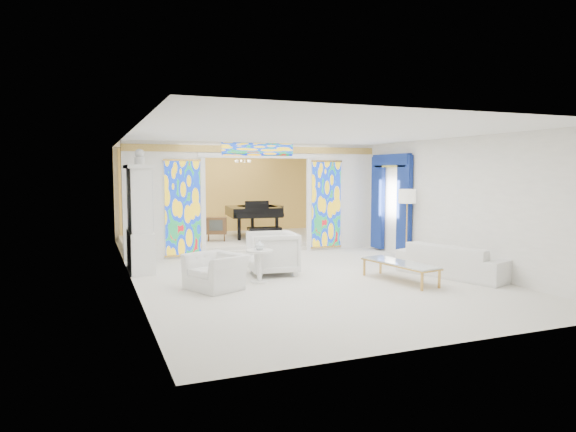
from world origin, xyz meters
name	(u,v)px	position (x,y,z in m)	size (l,w,h in m)	color
floor	(283,266)	(0.00, 0.00, 0.00)	(12.00, 12.00, 0.00)	silver
ceiling	(283,138)	(0.00, 0.00, 3.00)	(7.00, 12.00, 0.02)	white
wall_back	(221,193)	(0.00, 6.00, 1.50)	(7.00, 0.02, 3.00)	white
wall_front	(452,230)	(0.00, -6.00, 1.50)	(7.00, 0.02, 3.00)	white
wall_left	(128,206)	(-3.50, 0.00, 1.50)	(0.02, 12.00, 3.00)	white
wall_right	(409,200)	(3.50, 0.00, 1.50)	(0.02, 12.00, 3.00)	white
partition_wall	(257,193)	(0.00, 2.00, 1.65)	(7.00, 0.22, 3.00)	white
stained_glass_left	(183,208)	(-2.03, 1.89, 1.30)	(0.90, 0.04, 2.40)	gold
stained_glass_right	(326,204)	(2.03, 1.89, 1.30)	(0.90, 0.04, 2.40)	gold
stained_glass_transom	(258,149)	(0.00, 1.89, 2.82)	(2.00, 0.04, 0.34)	gold
alcove_platform	(236,240)	(0.00, 4.10, 0.09)	(6.80, 3.80, 0.18)	silver
gold_curtain_back	(222,193)	(0.00, 5.88, 1.50)	(6.70, 0.10, 2.90)	gold
chandelier	(243,161)	(0.20, 4.00, 2.55)	(0.48, 0.48, 0.30)	#C29244
blue_drapes	(391,196)	(3.40, 0.70, 1.58)	(0.14, 1.85, 2.65)	navy
china_cabinet	(140,219)	(-3.22, 0.60, 1.17)	(0.56, 1.46, 2.72)	white
armchair_left	(216,272)	(-2.06, -1.78, 0.33)	(1.03, 0.90, 0.67)	white
armchair_right	(272,253)	(-0.59, -0.87, 0.47)	(1.00, 1.03, 0.93)	white
sofa	(454,260)	(2.95, -2.48, 0.35)	(2.38, 0.93, 0.69)	white
side_table	(260,261)	(-1.11, -1.56, 0.44)	(0.66, 0.66, 0.66)	white
vase	(259,245)	(-1.11, -1.56, 0.77)	(0.19, 0.19, 0.20)	silver
coffee_table	(400,264)	(1.57, -2.52, 0.37)	(0.85, 1.86, 0.40)	silver
floor_lamp	(407,200)	(3.20, -0.36, 1.53)	(0.48, 0.48, 1.79)	#C29244
grand_piano	(257,212)	(0.70, 4.17, 0.97)	(2.03, 2.97, 1.16)	black
tv_console	(216,226)	(-0.76, 3.55, 0.63)	(0.69, 0.56, 0.70)	brown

